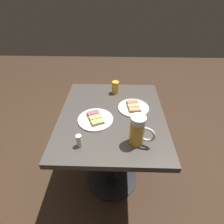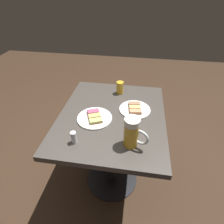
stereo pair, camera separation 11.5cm
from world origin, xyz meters
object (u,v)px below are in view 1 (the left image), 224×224
object	(u,v)px
salt_shaker	(79,141)
plate_far	(133,107)
beer_mug	(138,131)
beer_glass_small	(115,87)
plate_near	(95,119)

from	to	relation	value
salt_shaker	plate_far	bearing A→B (deg)	138.14
beer_mug	plate_far	bearing A→B (deg)	179.63
plate_far	beer_glass_small	size ratio (longest dim) A/B	2.21
beer_mug	beer_glass_small	world-z (taller)	beer_mug
plate_far	salt_shaker	bearing A→B (deg)	-41.86
beer_glass_small	salt_shaker	xyz separation A→B (m)	(0.54, -0.18, -0.01)
plate_far	beer_mug	distance (m)	0.32
plate_far	beer_mug	size ratio (longest dim) A/B	1.19
beer_mug	salt_shaker	bearing A→B (deg)	-83.96
plate_near	beer_mug	bearing A→B (deg)	53.53
plate_far	beer_glass_small	bearing A→B (deg)	-147.82
plate_near	salt_shaker	bearing A→B (deg)	-16.10
plate_far	salt_shaker	xyz separation A→B (m)	(0.34, -0.31, 0.03)
plate_near	beer_glass_small	world-z (taller)	beer_glass_small
plate_near	beer_glass_small	distance (m)	0.35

